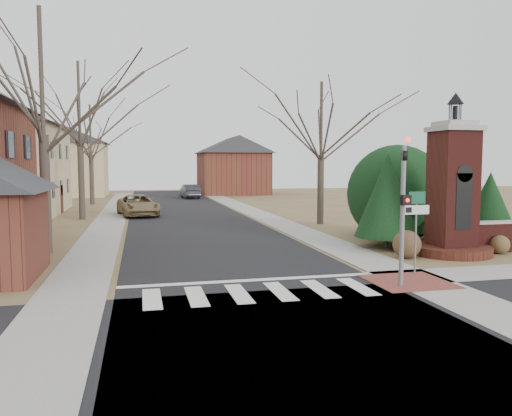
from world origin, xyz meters
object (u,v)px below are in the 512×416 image
object	(u,v)px
sign_post	(416,216)
brick_gate_monument	(452,201)
pickup_truck	(138,205)
traffic_signal_pole	(403,200)
distant_car	(190,191)

from	to	relation	value
sign_post	brick_gate_monument	xyz separation A→B (m)	(3.41, 3.01, 0.22)
brick_gate_monument	pickup_truck	xyz separation A→B (m)	(-12.40, 18.62, -1.42)
traffic_signal_pole	pickup_truck	distance (m)	24.36
traffic_signal_pole	sign_post	size ratio (longest dim) A/B	1.64
traffic_signal_pole	distant_car	xyz separation A→B (m)	(-2.26, 40.80, -1.84)
brick_gate_monument	pickup_truck	world-z (taller)	brick_gate_monument
traffic_signal_pole	pickup_truck	bearing A→B (deg)	108.48
traffic_signal_pole	brick_gate_monument	size ratio (longest dim) A/B	0.69
pickup_truck	distant_car	distance (m)	18.58
traffic_signal_pole	sign_post	xyz separation A→B (m)	(1.29, 1.41, -0.64)
pickup_truck	distant_car	bearing A→B (deg)	64.16
traffic_signal_pole	sign_post	world-z (taller)	traffic_signal_pole
brick_gate_monument	distant_car	distance (m)	37.07
traffic_signal_pole	brick_gate_monument	distance (m)	6.47
traffic_signal_pole	distant_car	size ratio (longest dim) A/B	0.99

